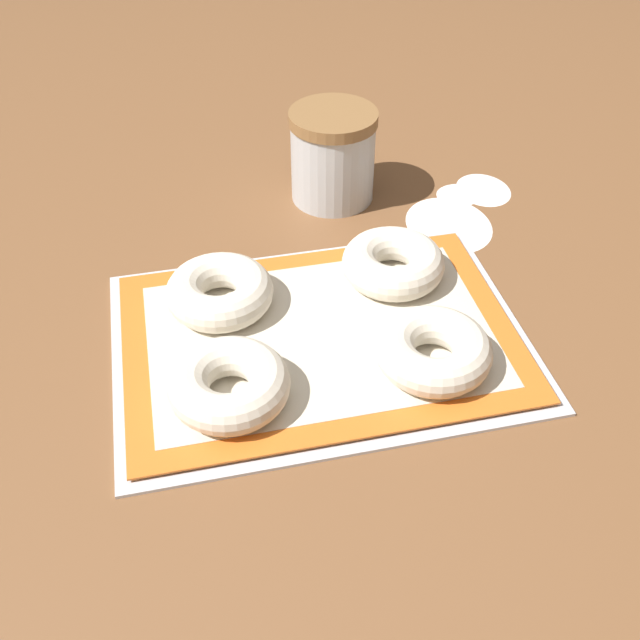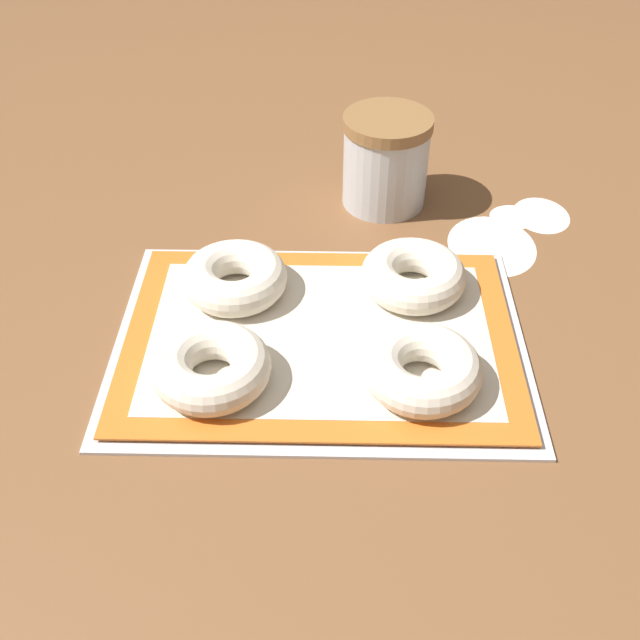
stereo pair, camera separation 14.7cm
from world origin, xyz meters
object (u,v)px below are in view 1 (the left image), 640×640
Objects in this scene: bagel_back_right at (393,263)px; bagel_front_left at (229,384)px; bagel_back_left at (220,291)px; flour_canister at (333,156)px; bagel_front_right at (434,350)px; baking_tray at (320,339)px.

bagel_front_left is at bearing -144.47° from bagel_back_right.
flour_canister is (0.18, 0.22, 0.03)m from bagel_back_left.
bagel_front_right is 0.37m from flour_canister.
bagel_front_left is 1.00× the size of bagel_front_right.
bagel_front_right is 0.96× the size of flour_canister.
baking_tray is 3.56× the size of flour_canister.
bagel_front_right and bagel_back_left have the same top height.
baking_tray is at bearing -35.81° from bagel_back_left.
bagel_back_left is 0.96× the size of flour_canister.
baking_tray is at bearing -105.97° from flour_canister.
bagel_back_right is (0.21, 0.01, 0.00)m from bagel_back_left.
bagel_back_right is at bearing 36.88° from baking_tray.
bagel_front_right is 0.25m from bagel_back_left.
baking_tray is 3.70× the size of bagel_back_right.
bagel_back_right is at bearing -83.31° from flour_canister.
flour_canister is (0.19, 0.37, 0.03)m from bagel_front_left.
bagel_front_left is 0.15m from bagel_back_left.
baking_tray is 0.14m from bagel_back_right.
bagel_front_left is 0.27m from bagel_back_right.
bagel_back_left reaches higher than baking_tray.
baking_tray is 3.70× the size of bagel_front_right.
bagel_back_right is (0.22, 0.16, 0.00)m from bagel_front_left.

